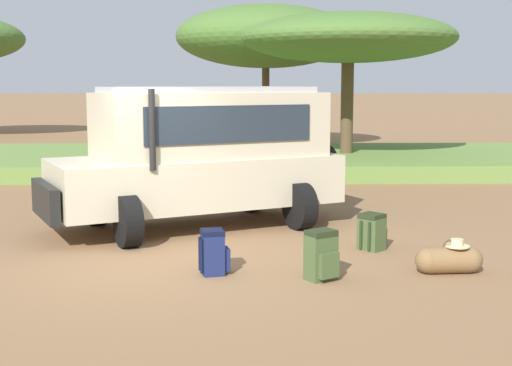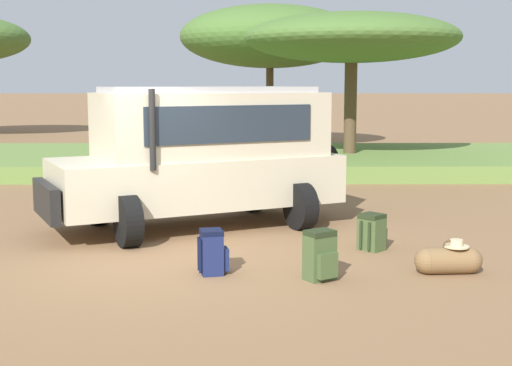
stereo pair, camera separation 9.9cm
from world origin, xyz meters
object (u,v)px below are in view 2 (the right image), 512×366
(acacia_tree_left_mid, at_px, (270,37))
(acacia_tree_centre_back, at_px, (352,38))
(safari_vehicle, at_px, (203,153))
(backpack_beside_front_wheel, at_px, (320,256))
(backpack_near_rear_wheel, at_px, (372,232))
(backpack_cluster_center, at_px, (212,252))
(duffel_bag_low_black_case, at_px, (449,260))

(acacia_tree_left_mid, relative_size, acacia_tree_centre_back, 1.10)
(safari_vehicle, distance_m, backpack_beside_front_wheel, 3.98)
(backpack_near_rear_wheel, bearing_deg, acacia_tree_centre_back, 83.96)
(backpack_beside_front_wheel, distance_m, acacia_tree_centre_back, 12.79)
(safari_vehicle, distance_m, backpack_near_rear_wheel, 3.38)
(backpack_beside_front_wheel, xyz_separation_m, backpack_cluster_center, (-1.39, 0.30, -0.02))
(backpack_beside_front_wheel, bearing_deg, duffel_bag_low_black_case, 9.44)
(backpack_cluster_center, relative_size, acacia_tree_centre_back, 0.10)
(backpack_near_rear_wheel, height_order, acacia_tree_centre_back, acacia_tree_centre_back)
(backpack_beside_front_wheel, relative_size, acacia_tree_centre_back, 0.10)
(safari_vehicle, bearing_deg, backpack_beside_front_wheel, -63.59)
(backpack_beside_front_wheel, height_order, acacia_tree_centre_back, acacia_tree_centre_back)
(safari_vehicle, bearing_deg, backpack_cluster_center, -84.16)
(safari_vehicle, xyz_separation_m, duffel_bag_low_black_case, (3.45, -3.17, -1.11))
(backpack_beside_front_wheel, relative_size, duffel_bag_low_black_case, 0.71)
(acacia_tree_centre_back, bearing_deg, backpack_cluster_center, -106.25)
(safari_vehicle, relative_size, backpack_near_rear_wheel, 9.62)
(duffel_bag_low_black_case, xyz_separation_m, acacia_tree_centre_back, (0.33, 11.85, 3.59))
(backpack_cluster_center, xyz_separation_m, backpack_near_rear_wheel, (2.34, 1.34, -0.02))
(backpack_cluster_center, relative_size, backpack_near_rear_wheel, 1.07)
(backpack_cluster_center, relative_size, duffel_bag_low_black_case, 0.65)
(backpack_cluster_center, xyz_separation_m, duffel_bag_low_black_case, (3.12, -0.02, -0.11))
(backpack_beside_front_wheel, relative_size, backpack_near_rear_wheel, 1.16)
(duffel_bag_low_black_case, bearing_deg, acacia_tree_centre_back, 88.42)
(backpack_near_rear_wheel, bearing_deg, safari_vehicle, 145.70)
(safari_vehicle, xyz_separation_m, backpack_near_rear_wheel, (2.66, -1.82, -1.02))
(acacia_tree_centre_back, bearing_deg, backpack_beside_front_wheel, -99.61)
(backpack_cluster_center, bearing_deg, acacia_tree_centre_back, 73.75)
(backpack_near_rear_wheel, xyz_separation_m, duffel_bag_low_black_case, (0.79, -1.36, -0.09))
(safari_vehicle, height_order, duffel_bag_low_black_case, safari_vehicle)
(acacia_tree_left_mid, bearing_deg, safari_vehicle, -95.86)
(acacia_tree_left_mid, bearing_deg, duffel_bag_low_black_case, -84.30)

